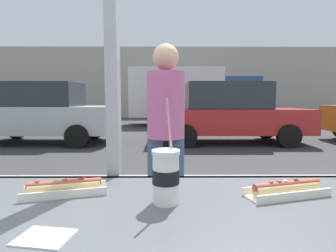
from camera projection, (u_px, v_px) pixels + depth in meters
ground_plane at (160, 138)px, 9.13m from camera, size 60.00×60.00×0.00m
sidewalk_strip at (145, 221)px, 2.76m from camera, size 16.00×2.80×0.15m
building_facade_far at (163, 83)px, 19.26m from camera, size 28.00×1.20×4.89m
soda_cup_right at (166, 176)px, 0.82m from camera, size 0.09×0.09×0.32m
hotdog_tray_near at (287, 189)px, 0.88m from camera, size 0.29×0.16×0.05m
hotdog_tray_far at (65, 188)px, 0.90m from camera, size 0.28×0.15×0.05m
napkin_wrapper at (45, 237)px, 0.62m from camera, size 0.13×0.11×0.00m
parked_car_silver at (43, 113)px, 7.97m from camera, size 4.16×1.92×1.80m
parked_car_red at (229, 113)px, 8.00m from camera, size 4.52×1.89×1.80m
box_truck at (191, 94)px, 13.32m from camera, size 6.17×2.44×2.78m
pedestrian at (166, 127)px, 2.30m from camera, size 0.32×0.32×1.63m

